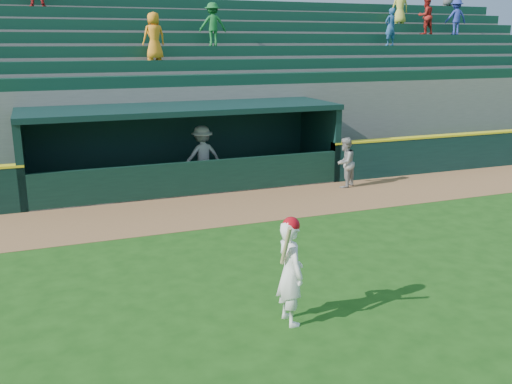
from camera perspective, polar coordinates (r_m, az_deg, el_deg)
ground at (r=10.80m, az=3.10°, el=-8.72°), size 120.00×120.00×0.00m
warning_track at (r=15.13m, az=-4.51°, el=-1.77°), size 40.00×3.00×0.01m
dugout_player_front at (r=17.50m, az=8.89°, el=2.93°), size 0.94×0.89×1.53m
dugout_player_inside at (r=17.56m, az=-5.38°, el=3.62°), size 1.26×0.81×1.85m
dugout at (r=17.76m, az=-7.50°, el=5.09°), size 9.40×2.80×2.46m
stands at (r=22.06m, az=-10.46°, el=9.59°), size 34.50×6.25×7.48m
batter_at_plate at (r=8.92m, az=3.46°, el=-7.82°), size 0.48×0.79×1.76m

